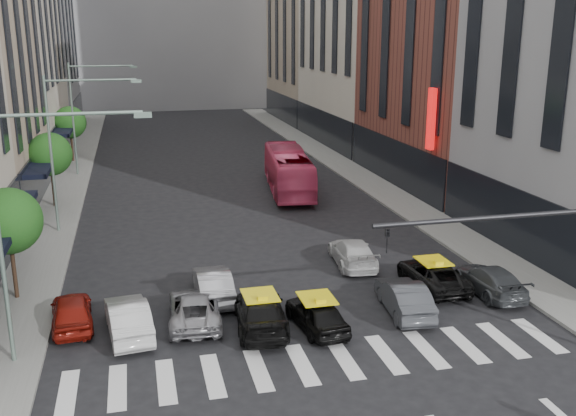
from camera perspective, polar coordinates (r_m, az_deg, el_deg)
ground at (r=22.59m, az=4.82°, el=-15.20°), size 160.00×160.00×0.00m
sidewalk_left at (r=49.98m, az=-19.20°, el=1.33°), size 3.00×96.00×0.15m
sidewalk_right at (r=52.83m, az=6.43°, el=2.82°), size 3.00×96.00×0.15m
building_left_d at (r=84.15m, az=-21.90°, el=16.73°), size 8.00×18.00×30.00m
building_right_b at (r=51.08m, az=14.15°, el=16.65°), size 8.00×18.00×26.00m
building_right_d at (r=86.64m, az=2.06°, el=17.04°), size 8.00×18.00×28.00m
tree_near at (r=29.95m, az=-23.62°, el=-1.08°), size 2.88×2.88×4.95m
tree_mid at (r=45.41m, az=-20.40°, el=4.49°), size 2.88×2.88×4.95m
tree_far at (r=61.14m, az=-18.82°, el=7.21°), size 2.88×2.88×4.95m
streetlamp_near at (r=23.37m, az=-22.31°, el=0.42°), size 5.38×0.25×9.00m
streetlamp_mid at (r=38.97m, az=-19.07°, el=6.32°), size 5.38×0.25×9.00m
streetlamp_far at (r=54.80m, az=-17.67°, el=8.83°), size 5.38×0.25×9.00m
traffic_signal at (r=23.43m, az=24.08°, el=-3.39°), size 10.10×0.20×6.00m
liberty_sign at (r=43.17m, az=12.62°, el=7.73°), size 0.30×0.70×4.00m
car_red at (r=27.43m, az=-18.67°, el=-8.68°), size 1.94×4.05×1.34m
car_white_front at (r=26.12m, az=-14.03°, el=-9.44°), size 2.00×4.49×1.43m
car_silver at (r=26.67m, az=-8.30°, el=-8.79°), size 2.40×4.64×1.25m
taxi_left at (r=25.91m, az=-2.49°, el=-9.22°), size 2.40×4.97×1.40m
taxi_center at (r=25.86m, az=2.56°, el=-9.37°), size 2.02×3.99×1.30m
car_grey_mid at (r=27.65m, az=10.29°, el=-7.81°), size 1.95×4.42×1.41m
taxi_right at (r=30.53m, az=12.72°, el=-5.80°), size 2.21×4.66×1.29m
car_grey_curb at (r=30.56m, az=17.50°, el=-6.12°), size 1.87×4.48×1.29m
car_row2_left at (r=28.77m, az=-6.70°, el=-6.72°), size 1.50×4.27×1.41m
car_row2_right at (r=32.78m, az=5.78°, el=-3.95°), size 2.34×4.78×1.34m
bus at (r=47.44m, az=0.02°, el=3.33°), size 4.04×11.54×3.15m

